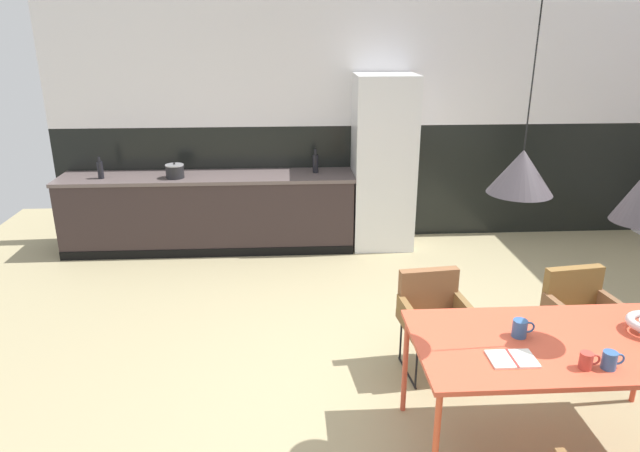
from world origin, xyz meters
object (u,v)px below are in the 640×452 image
at_px(refrigerator_column, 383,163).
at_px(open_book, 512,359).
at_px(dining_table, 559,348).
at_px(pendant_lamp_over_table_near, 521,172).
at_px(armchair_corner_seat, 433,309).
at_px(armchair_facing_counter, 580,307).
at_px(cooking_pot, 175,171).
at_px(bottle_vinegar_dark, 100,170).
at_px(mug_tall_blue, 587,361).
at_px(mug_glass_clear, 520,328).
at_px(bottle_oil_tall, 315,163).
at_px(mug_white_ceramic, 610,360).

height_order(refrigerator_column, open_book, refrigerator_column).
distance_m(dining_table, pendant_lamp_over_table_near, 1.12).
bearing_deg(open_book, armchair_corner_seat, 98.03).
xyz_separation_m(refrigerator_column, dining_table, (0.47, -3.54, -0.29)).
relative_size(refrigerator_column, dining_table, 1.16).
xyz_separation_m(armchair_facing_counter, cooking_pot, (-3.43, 2.57, 0.46)).
distance_m(bottle_vinegar_dark, pendant_lamp_over_table_near, 4.83).
bearing_deg(cooking_pot, armchair_facing_counter, -36.80).
bearing_deg(cooking_pot, refrigerator_column, 2.46).
bearing_deg(mug_tall_blue, mug_glass_clear, 123.14).
height_order(armchair_corner_seat, mug_tall_blue, mug_tall_blue).
bearing_deg(pendant_lamp_over_table_near, armchair_facing_counter, 41.76).
bearing_deg(armchair_corner_seat, mug_tall_blue, 107.22).
bearing_deg(mug_tall_blue, bottle_oil_tall, 108.18).
bearing_deg(cooking_pot, pendant_lamp_over_table_near, -53.85).
xyz_separation_m(dining_table, mug_tall_blue, (0.01, -0.28, 0.09)).
relative_size(refrigerator_column, cooking_pot, 9.75).
bearing_deg(bottle_vinegar_dark, armchair_corner_seat, -38.86).
height_order(mug_tall_blue, pendant_lamp_over_table_near, pendant_lamp_over_table_near).
xyz_separation_m(open_book, bottle_oil_tall, (-0.90, 3.76, 0.24)).
distance_m(bottle_oil_tall, pendant_lamp_over_table_near, 3.75).
bearing_deg(mug_glass_clear, pendant_lamp_over_table_near, -161.15).
bearing_deg(refrigerator_column, mug_white_ceramic, -80.90).
height_order(dining_table, bottle_oil_tall, bottle_oil_tall).
distance_m(armchair_corner_seat, bottle_vinegar_dark, 4.07).
height_order(armchair_facing_counter, mug_white_ceramic, mug_white_ceramic).
xyz_separation_m(refrigerator_column, open_book, (0.12, -3.71, -0.24)).
xyz_separation_m(dining_table, mug_white_ceramic, (0.14, -0.28, 0.09)).
bearing_deg(armchair_corner_seat, cooking_pot, -53.40).
height_order(mug_white_ceramic, cooking_pot, cooking_pot).
bearing_deg(mug_tall_blue, refrigerator_column, 97.27).
bearing_deg(pendant_lamp_over_table_near, bottle_oil_tall, 104.39).
bearing_deg(open_book, mug_white_ceramic, -12.76).
xyz_separation_m(mug_glass_clear, cooking_pot, (-2.62, 3.36, 0.16)).
bearing_deg(refrigerator_column, armchair_facing_counter, -68.09).
bearing_deg(open_book, mug_tall_blue, -15.86).
relative_size(open_book, bottle_vinegar_dark, 1.04).
distance_m(cooking_pot, bottle_vinegar_dark, 0.82).
bearing_deg(pendant_lamp_over_table_near, refrigerator_column, 92.14).
xyz_separation_m(refrigerator_column, mug_white_ceramic, (0.61, -3.82, -0.19)).
bearing_deg(bottle_vinegar_dark, cooking_pot, -1.62).
height_order(armchair_corner_seat, mug_glass_clear, mug_glass_clear).
bearing_deg(mug_tall_blue, mug_white_ceramic, -3.32).
relative_size(mug_glass_clear, pendant_lamp_over_table_near, 0.13).
distance_m(refrigerator_column, cooking_pot, 2.36).
distance_m(armchair_corner_seat, mug_white_ceramic, 1.41).
height_order(open_book, mug_white_ceramic, mug_white_ceramic).
height_order(dining_table, mug_glass_clear, mug_glass_clear).
distance_m(armchair_corner_seat, pendant_lamp_over_table_near, 1.58).
xyz_separation_m(mug_glass_clear, pendant_lamp_over_table_near, (-0.13, -0.04, 0.97)).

